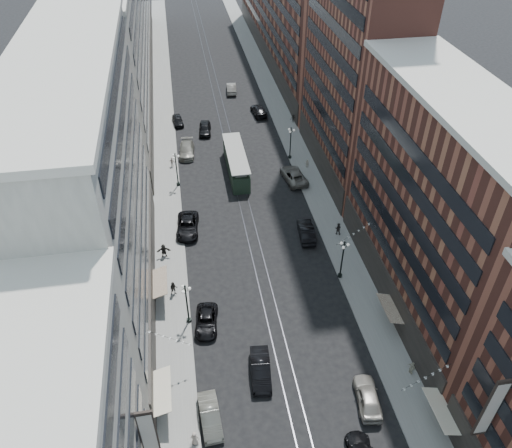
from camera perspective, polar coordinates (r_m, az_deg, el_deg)
ground at (r=81.42m, az=-2.50°, el=6.94°), size 220.00×220.00×0.00m
sidewalk_west at (r=89.72m, az=-10.43°, el=9.57°), size 4.00×180.00×0.15m
sidewalk_east at (r=91.63m, az=3.62°, el=10.80°), size 4.00×180.00×0.15m
rail_west at (r=89.98m, az=-3.79°, el=10.19°), size 0.12×180.00×0.02m
rail_east at (r=90.10m, az=-2.89°, el=10.27°), size 0.12×180.00×0.02m
building_west_mid at (r=51.58m, az=-17.94°, el=2.71°), size 8.00×36.00×28.00m
building_west_far at (r=109.40m, az=-14.93°, el=21.67°), size 8.00×90.00×26.00m
building_east_mid at (r=54.04m, az=20.01°, el=1.35°), size 8.00×30.00×24.00m
building_east_tower at (r=72.81m, az=11.76°, el=20.53°), size 8.00×26.00×42.00m
building_east_far at (r=120.56m, az=3.05°, el=23.79°), size 8.00×72.00×24.00m
lamppost_sw_far at (r=54.12m, az=-7.91°, el=-8.89°), size 1.03×1.14×5.52m
lamppost_sw_mid at (r=75.17m, az=-9.08°, el=6.29°), size 1.03×1.14×5.52m
lamppost_se_far at (r=59.41m, az=9.84°, el=-3.88°), size 1.03×1.14×5.52m
lamppost_se_mid at (r=81.27m, az=3.97°, el=9.35°), size 1.03×1.14×5.52m
streetcar at (r=78.36m, az=-2.28°, el=6.96°), size 2.82×12.75×3.53m
car_1 at (r=48.65m, az=-5.27°, el=-21.02°), size 2.06×5.06×1.63m
car_2 at (r=55.34m, az=-5.69°, el=-10.98°), size 3.01×5.36×1.42m
car_4 at (r=50.51m, az=12.66°, el=-18.72°), size 2.71×5.35×1.74m
car_5 at (r=51.09m, az=0.53°, el=-16.29°), size 2.37×5.49×1.76m
pedestrian_1 at (r=47.59m, az=-7.03°, el=-23.13°), size 0.88×0.62×1.62m
pedestrian_2 at (r=58.63m, az=-9.39°, el=-7.28°), size 0.91×0.53×1.84m
pedestrian_4 at (r=53.32m, az=17.39°, el=-15.44°), size 0.73×1.06×1.66m
car_7 at (r=67.36m, az=-7.83°, el=-0.21°), size 3.42×6.37×1.70m
car_8 at (r=84.14m, az=-7.91°, el=8.40°), size 2.93×6.14×1.73m
car_9 at (r=93.96m, az=-8.94°, el=11.60°), size 2.18×4.52×1.49m
car_10 at (r=66.12m, az=5.77°, el=-0.85°), size 2.35×5.48×1.76m
car_11 at (r=76.92m, az=4.35°, el=5.55°), size 3.70×6.62×1.75m
car_12 at (r=96.40m, az=0.32°, el=12.85°), size 2.72×5.83×1.65m
car_13 at (r=90.33m, az=-5.86°, el=10.81°), size 2.54×5.27×1.73m
car_14 at (r=105.70m, az=-2.83°, el=15.24°), size 2.29×5.40×1.73m
pedestrian_5 at (r=63.64m, az=-10.50°, el=-3.00°), size 1.75×0.53×1.87m
pedestrian_6 at (r=81.05m, az=-9.58°, el=6.99°), size 0.97×0.68×1.51m
pedestrian_7 at (r=66.87m, az=9.36°, el=-0.53°), size 0.98×0.82×1.77m
pedestrian_8 at (r=80.02m, az=5.87°, el=6.91°), size 0.56×0.38×1.52m
pedestrian_9 at (r=93.50m, az=4.26°, el=11.94°), size 1.05×0.64×1.51m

